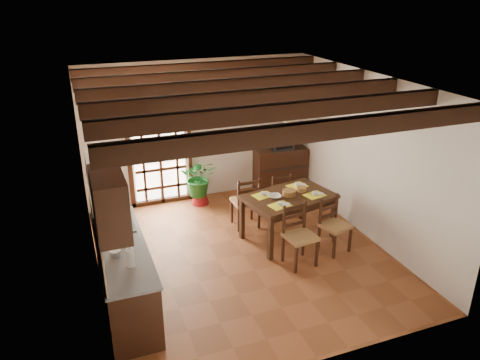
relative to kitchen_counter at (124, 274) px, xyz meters
name	(u,v)px	position (x,y,z in m)	size (l,w,h in m)	color
ground_plane	(243,254)	(1.96, 0.60, -0.47)	(5.00, 5.00, 0.00)	brown
room_shell	(243,149)	(1.96, 0.60, 1.34)	(4.52, 5.02, 2.81)	silver
ceiling_beams	(243,91)	(1.96, 0.60, 2.22)	(4.50, 4.34, 0.20)	black
french_door	(159,147)	(1.16, 3.05, 0.70)	(1.26, 0.11, 2.32)	white
kitchen_counter	(124,274)	(0.00, 0.00, 0.00)	(0.64, 2.25, 1.38)	black
upper_cabinet	(110,204)	(-0.12, -0.70, 1.38)	(0.35, 0.80, 0.70)	black
range_hood	(102,174)	(-0.09, 0.55, 1.26)	(0.38, 0.60, 0.54)	white
counter_items	(119,239)	(0.00, 0.09, 0.49)	(0.50, 1.43, 0.25)	black
dining_table	(289,201)	(2.88, 0.86, 0.22)	(1.64, 1.24, 0.80)	#311C0F
chair_near_left	(299,246)	(2.69, 0.05, -0.17)	(0.50, 0.48, 0.98)	#A37545
chair_near_right	(334,235)	(3.40, 0.21, -0.18)	(0.52, 0.50, 0.92)	#A37545
chair_far_left	(246,210)	(2.36, 1.52, -0.17)	(0.46, 0.43, 0.98)	#A37545
chair_far_right	(278,202)	(3.08, 1.68, -0.20)	(0.42, 0.40, 0.88)	#A37545
table_setting	(289,191)	(2.88, 0.86, 0.40)	(1.07, 0.72, 0.10)	#FEFF28
table_bowl	(274,196)	(2.61, 0.86, 0.35)	(0.22, 0.22, 0.05)	white
sideboard	(280,169)	(3.66, 2.83, -0.01)	(1.08, 0.49, 0.92)	black
crt_tv	(281,140)	(3.66, 2.82, 0.64)	(0.48, 0.45, 0.38)	black
fuse_box	(268,107)	(3.46, 3.08, 1.28)	(0.25, 0.03, 0.32)	white
plant_pot	(200,198)	(1.85, 2.71, -0.36)	(0.35, 0.35, 0.21)	maroon
potted_plant	(199,177)	(1.85, 2.71, 0.10)	(1.81, 1.55, 2.01)	#144C19
wall_shelf	(316,127)	(4.10, 2.20, 1.04)	(0.20, 0.42, 0.20)	black
shelf_vase	(316,120)	(4.10, 2.20, 1.18)	(0.15, 0.15, 0.15)	#B2BFB2
shelf_flowers	(317,109)	(4.10, 2.20, 1.38)	(0.14, 0.14, 0.36)	#FEFF28
framed_picture	(321,99)	(4.18, 2.20, 1.58)	(0.03, 0.32, 0.32)	brown
pendant_lamp	(289,120)	(2.88, 0.96, 1.60)	(0.36, 0.36, 0.84)	black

